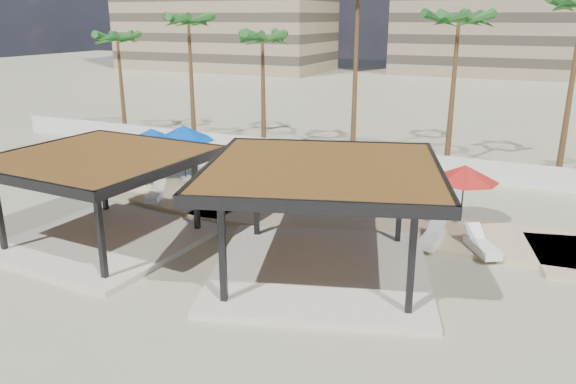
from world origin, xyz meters
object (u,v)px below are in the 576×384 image
object	(u,v)px
pavilion_central	(322,210)
pavilion_west	(101,191)
umbrella_a	(151,135)
umbrella_c	(465,173)
lounger_a	(156,195)
lounger_b	(432,238)
lounger_c	(482,246)

from	to	relation	value
pavilion_central	pavilion_west	xyz separation A→B (m)	(-8.67, -1.08, -0.18)
umbrella_a	umbrella_c	bearing A→B (deg)	-2.12
pavilion_west	umbrella_a	xyz separation A→B (m)	(-4.14, 8.37, 0.24)
pavilion_central	lounger_a	distance (m)	11.01
umbrella_a	lounger_b	size ratio (longest dim) A/B	1.79
pavilion_central	pavilion_west	size ratio (longest dim) A/B	1.29
pavilion_west	lounger_a	bearing A→B (deg)	108.87
pavilion_west	lounger_b	bearing A→B (deg)	26.15
umbrella_c	pavilion_central	bearing A→B (deg)	-118.77
pavilion_west	umbrella_a	bearing A→B (deg)	119.25
lounger_a	pavilion_central	bearing A→B (deg)	-133.34
lounger_b	lounger_c	world-z (taller)	lounger_c
umbrella_a	pavilion_central	bearing A→B (deg)	-29.64
pavilion_central	umbrella_a	xyz separation A→B (m)	(-12.81, 7.29, 0.07)
umbrella_c	lounger_a	xyz separation A→B (m)	(-13.77, -2.75, -1.98)
pavilion_central	lounger_b	size ratio (longest dim) A/B	4.80
pavilion_central	lounger_c	xyz separation A→B (m)	(4.86, 3.93, -1.95)
lounger_a	lounger_c	world-z (taller)	lounger_c
pavilion_west	umbrella_c	size ratio (longest dim) A/B	2.22
umbrella_c	lounger_b	distance (m)	3.44
pavilion_central	lounger_c	size ratio (longest dim) A/B	4.71
pavilion_central	lounger_b	bearing A→B (deg)	34.88
lounger_b	lounger_c	xyz separation A→B (m)	(1.84, -0.01, 0.00)
pavilion_west	lounger_b	distance (m)	12.84
pavilion_central	umbrella_a	world-z (taller)	pavilion_central
pavilion_west	umbrella_c	bearing A→B (deg)	35.10
lounger_b	pavilion_central	bearing A→B (deg)	145.95
pavilion_west	lounger_b	size ratio (longest dim) A/B	3.71
lounger_b	umbrella_c	bearing A→B (deg)	-9.89
pavilion_west	lounger_a	size ratio (longest dim) A/B	3.76
pavilion_west	lounger_c	bearing A→B (deg)	23.24
umbrella_c	lounger_a	size ratio (longest dim) A/B	1.70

